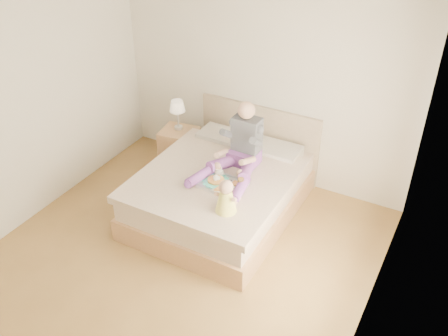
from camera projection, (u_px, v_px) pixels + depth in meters
The scene contains 7 objects.
room at pixel (176, 145), 4.64m from camera, with size 4.02×4.22×2.71m.
bed at pixel (223, 188), 6.11m from camera, with size 1.70×2.18×1.00m.
nightstand at pixel (180, 149), 6.94m from camera, with size 0.53×0.49×0.59m.
lamp at pixel (177, 108), 6.65m from camera, with size 0.21×0.21×0.42m.
adult at pixel (239, 150), 5.83m from camera, with size 0.70×0.99×0.83m.
tray at pixel (223, 183), 5.63m from camera, with size 0.52×0.42×0.14m.
baby at pixel (226, 198), 5.19m from camera, with size 0.25×0.34×0.38m.
Camera 1 is at (2.40, -3.28, 3.87)m, focal length 40.00 mm.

